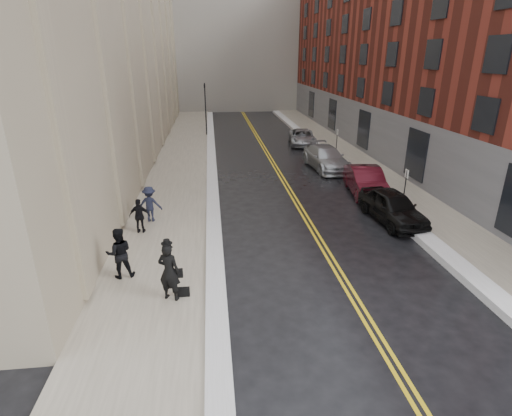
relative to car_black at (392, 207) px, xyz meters
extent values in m
plane|color=black|center=(-6.61, -6.50, -0.78)|extent=(160.00, 160.00, 0.00)
cube|color=gray|center=(-11.11, 9.50, -0.71)|extent=(4.00, 64.00, 0.15)
cube|color=gray|center=(2.39, 9.50, -0.71)|extent=(3.00, 64.00, 0.15)
cube|color=gold|center=(-4.23, 9.50, -0.78)|extent=(0.12, 64.00, 0.01)
cube|color=gold|center=(-3.99, 9.50, -0.78)|extent=(0.12, 64.00, 0.01)
cube|color=white|center=(-8.81, 9.50, -0.65)|extent=(0.70, 60.80, 0.26)
cube|color=white|center=(0.54, 9.50, -0.63)|extent=(0.85, 60.80, 0.30)
cube|color=maroon|center=(10.89, 16.50, 8.22)|extent=(14.00, 50.00, 18.00)
cylinder|color=black|center=(-9.21, 23.50, 1.82)|extent=(0.12, 0.12, 5.20)
imported|color=black|center=(-9.21, 23.50, 3.82)|extent=(0.18, 0.15, 0.90)
cylinder|color=black|center=(1.29, 1.50, 0.32)|extent=(0.06, 0.06, 2.20)
cube|color=white|center=(1.29, 1.50, 1.22)|extent=(0.02, 0.35, 0.45)
cylinder|color=black|center=(1.29, 13.50, 0.32)|extent=(0.06, 0.06, 2.20)
cube|color=white|center=(1.29, 13.50, 1.22)|extent=(0.02, 0.35, 0.45)
imported|color=black|center=(0.00, 0.00, 0.00)|extent=(2.25, 4.75, 1.57)
imported|color=#3F0B14|center=(0.19, 4.10, 0.03)|extent=(2.27, 5.10, 1.63)
imported|color=#9DA0A4|center=(-0.56, 10.01, 0.02)|extent=(2.76, 5.72, 1.60)
imported|color=#95979D|center=(-0.42, 18.42, -0.10)|extent=(2.87, 5.16, 1.36)
imported|color=black|center=(-10.30, -5.85, 0.39)|extent=(0.88, 0.73, 2.05)
imported|color=black|center=(-12.23, -4.20, 0.33)|extent=(1.07, 0.92, 1.92)
imported|color=#1B1E31|center=(-11.85, 1.07, 0.25)|extent=(1.20, 0.78, 1.76)
imported|color=black|center=(-12.13, -0.27, 0.17)|extent=(0.98, 0.47, 1.62)
camera|label=1|loc=(-8.75, -17.50, 7.02)|focal=28.00mm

